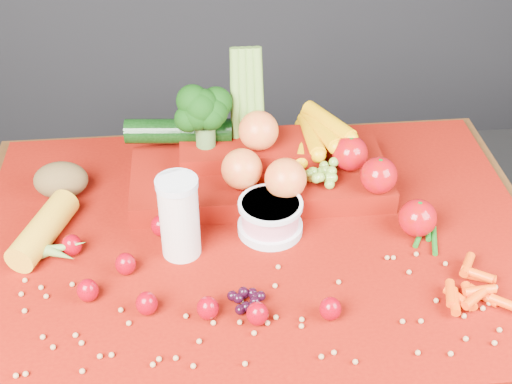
{
  "coord_description": "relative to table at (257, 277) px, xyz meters",
  "views": [
    {
      "loc": [
        -0.1,
        -1.02,
        1.64
      ],
      "look_at": [
        0.0,
        0.02,
        0.85
      ],
      "focal_mm": 50.0,
      "sensor_mm": 36.0,
      "label": 1
    }
  ],
  "objects": [
    {
      "name": "table",
      "position": [
        0.0,
        0.0,
        0.0
      ],
      "size": [
        1.1,
        0.8,
        0.75
      ],
      "color": "#391F0D",
      "rests_on": "ground"
    },
    {
      "name": "red_cloth",
      "position": [
        0.0,
        0.0,
        0.1
      ],
      "size": [
        1.05,
        0.75,
        0.01
      ],
      "primitive_type": "cube",
      "color": "#750D03",
      "rests_on": "table"
    },
    {
      "name": "milk_glass",
      "position": [
        -0.14,
        -0.03,
        0.19
      ],
      "size": [
        0.08,
        0.08,
        0.16
      ],
      "rotation": [
        0.0,
        0.0,
        -0.22
      ],
      "color": "beige",
      "rests_on": "red_cloth"
    },
    {
      "name": "yogurt_bowl",
      "position": [
        0.03,
        0.01,
        0.14
      ],
      "size": [
        0.12,
        0.12,
        0.07
      ],
      "rotation": [
        0.0,
        0.0,
        -0.19
      ],
      "color": "silver",
      "rests_on": "red_cloth"
    },
    {
      "name": "strawberry_scatter",
      "position": [
        -0.16,
        -0.13,
        0.13
      ],
      "size": [
        0.48,
        0.28,
        0.05
      ],
      "color": "#930015",
      "rests_on": "red_cloth"
    },
    {
      "name": "dark_grape_cluster",
      "position": [
        -0.03,
        -0.18,
        0.12
      ],
      "size": [
        0.06,
        0.05,
        0.03
      ],
      "primitive_type": null,
      "color": "black",
      "rests_on": "red_cloth"
    },
    {
      "name": "soybean_scatter",
      "position": [
        0.0,
        -0.2,
        0.11
      ],
      "size": [
        0.84,
        0.24,
        0.01
      ],
      "primitive_type": null,
      "color": "#B17E4C",
      "rests_on": "red_cloth"
    },
    {
      "name": "corn_ear",
      "position": [
        -0.38,
        -0.01,
        0.13
      ],
      "size": [
        0.23,
        0.26,
        0.06
      ],
      "rotation": [
        0.0,
        0.0,
        1.22
      ],
      "color": "gold",
      "rests_on": "red_cloth"
    },
    {
      "name": "potato",
      "position": [
        -0.38,
        0.16,
        0.14
      ],
      "size": [
        0.11,
        0.08,
        0.07
      ],
      "primitive_type": "ellipsoid",
      "color": "brown",
      "rests_on": "red_cloth"
    },
    {
      "name": "baby_carrot_pile",
      "position": [
        0.35,
        -0.18,
        0.12
      ],
      "size": [
        0.17,
        0.18,
        0.03
      ],
      "primitive_type": null,
      "color": "#E74008",
      "rests_on": "red_cloth"
    },
    {
      "name": "green_bean_pile",
      "position": [
        0.31,
        -0.01,
        0.11
      ],
      "size": [
        0.14,
        0.12,
        0.01
      ],
      "primitive_type": null,
      "color": "#135614",
      "rests_on": "red_cloth"
    },
    {
      "name": "produce_mound",
      "position": [
        0.04,
        0.15,
        0.17
      ],
      "size": [
        0.59,
        0.35,
        0.27
      ],
      "color": "#750D03",
      "rests_on": "red_cloth"
    }
  ]
}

